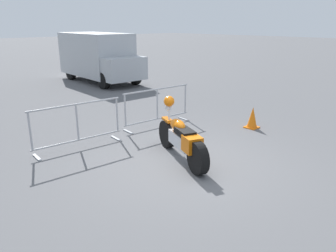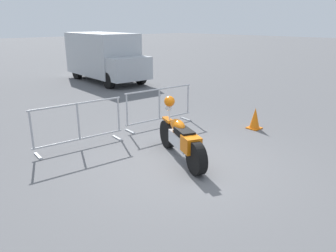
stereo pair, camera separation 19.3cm
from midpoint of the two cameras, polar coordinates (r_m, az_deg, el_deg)
ground_plane at (r=6.87m, az=1.90°, el=-6.56°), size 120.00×120.00×0.00m
motorcycle at (r=6.93m, az=1.52°, el=-2.11°), size 1.00×2.10×1.24m
crowd_barrier_near at (r=7.81m, az=-16.17°, el=0.09°), size 2.18×0.64×1.07m
crowd_barrier_far at (r=9.18m, az=-2.48°, el=3.38°), size 2.18×0.64×1.07m
delivery_van at (r=16.63m, az=-12.35°, el=11.85°), size 2.27×5.12×2.31m
planter_island at (r=25.68m, az=-14.16°, el=11.48°), size 3.96×3.96×1.08m
traffic_cone at (r=9.32m, az=13.92°, el=1.39°), size 0.34×0.34×0.59m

